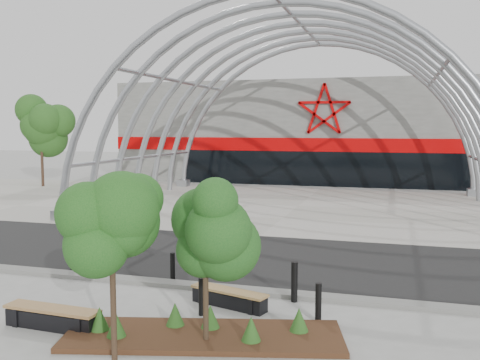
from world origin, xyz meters
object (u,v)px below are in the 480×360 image
object	(u,v)px
street_tree_0	(111,230)
street_tree_1	(205,227)
bollard_2	(202,296)
bench_0	(52,318)
bench_1	(229,298)

from	to	relation	value
street_tree_0	street_tree_1	distance (m)	1.87
street_tree_1	bollard_2	world-z (taller)	street_tree_1
street_tree_0	bench_0	xyz separation A→B (m)	(-2.16, 1.09, -2.30)
street_tree_1	bollard_2	distance (m)	2.63
street_tree_0	bench_1	xyz separation A→B (m)	(1.16, 3.56, -2.33)
street_tree_1	bench_1	world-z (taller)	street_tree_1
street_tree_1	bench_0	world-z (taller)	street_tree_1
bench_0	bench_1	bearing A→B (deg)	36.70
bench_0	bollard_2	xyz separation A→B (m)	(2.88, 1.72, 0.22)
street_tree_0	bench_0	world-z (taller)	street_tree_0
bench_1	bollard_2	distance (m)	0.91
street_tree_1	bollard_2	xyz separation A→B (m)	(-0.69, 1.58, -1.99)
street_tree_0	bollard_2	xyz separation A→B (m)	(0.72, 2.81, -2.08)
bench_0	street_tree_1	bearing A→B (deg)	2.21
street_tree_1	bench_1	size ratio (longest dim) A/B	1.61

